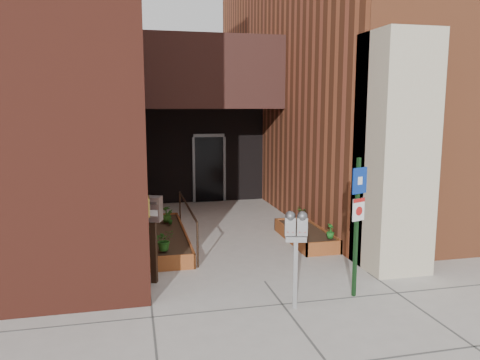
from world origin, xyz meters
TOP-DOWN VIEW (x-y plane):
  - ground at (0.00, 0.00)m, footprint 80.00×80.00m
  - architecture at (-0.18, 6.89)m, footprint 20.00×14.60m
  - planter_left at (-1.55, 2.70)m, footprint 0.90×3.60m
  - planter_right at (1.60, 2.20)m, footprint 0.80×2.20m
  - handrail at (-1.05, 2.65)m, footprint 0.04×3.34m
  - parking_meter at (0.15, -1.15)m, footprint 0.35×0.20m
  - sign_post at (1.25, -0.95)m, footprint 0.29×0.14m
  - payment_dropbox at (-1.90, 0.40)m, footprint 0.37×0.32m
  - shrub_left_a at (-1.66, 1.28)m, footprint 0.46×0.46m
  - shrub_left_b at (-1.85, 2.50)m, footprint 0.24×0.24m
  - shrub_left_c at (-1.45, 3.54)m, footprint 0.28×0.28m
  - shrub_left_d at (-1.39, 3.31)m, footprint 0.23×0.23m
  - shrub_right_a at (1.83, 1.34)m, footprint 0.25×0.25m
  - shrub_right_b at (1.35, 1.86)m, footprint 0.19×0.19m
  - shrub_right_c at (1.85, 3.10)m, footprint 0.31×0.31m

SIDE VIEW (x-z plane):
  - ground at x=0.00m, z-range 0.00..0.00m
  - planter_left at x=-1.55m, z-range -0.02..0.28m
  - planter_right at x=1.60m, z-range -0.02..0.28m
  - shrub_right_b at x=1.35m, z-range 0.30..0.60m
  - shrub_right_a at x=1.83m, z-range 0.30..0.61m
  - shrub_right_c at x=1.85m, z-range 0.30..0.62m
  - shrub_left_d at x=-1.39m, z-range 0.30..0.66m
  - shrub_left_c at x=-1.45m, z-range 0.30..0.69m
  - shrub_left_b at x=-1.85m, z-range 0.30..0.69m
  - shrub_left_a at x=-1.66m, z-range 0.30..0.71m
  - handrail at x=-1.05m, z-range 0.30..1.20m
  - payment_dropbox at x=-1.90m, z-range 0.34..1.88m
  - parking_meter at x=0.15m, z-range 0.42..1.94m
  - sign_post at x=1.25m, z-range 0.26..2.53m
  - architecture at x=-0.18m, z-range -0.02..9.98m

